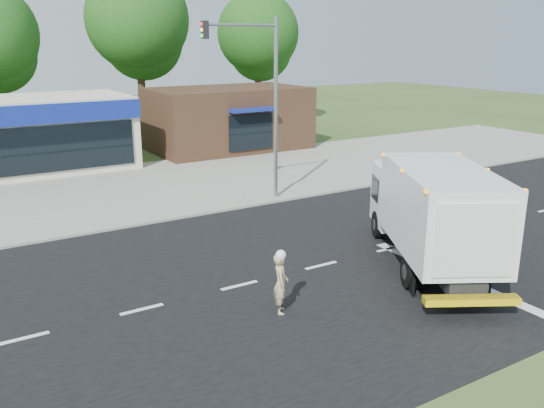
# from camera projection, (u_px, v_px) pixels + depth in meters

# --- Properties ---
(ground) EXTENTS (120.00, 120.00, 0.00)m
(ground) POSITION_uv_depth(u_px,v_px,m) (321.00, 266.00, 18.59)
(ground) COLOR #385123
(ground) RESTS_ON ground
(road_asphalt) EXTENTS (60.00, 14.00, 0.02)m
(road_asphalt) POSITION_uv_depth(u_px,v_px,m) (321.00, 266.00, 18.59)
(road_asphalt) COLOR black
(road_asphalt) RESTS_ON ground
(sidewalk) EXTENTS (60.00, 2.40, 0.12)m
(sidewalk) POSITION_uv_depth(u_px,v_px,m) (211.00, 204.00, 25.29)
(sidewalk) COLOR gray
(sidewalk) RESTS_ON ground
(parking_apron) EXTENTS (60.00, 9.00, 0.02)m
(parking_apron) POSITION_uv_depth(u_px,v_px,m) (162.00, 179.00, 30.05)
(parking_apron) COLOR gray
(parking_apron) RESTS_ON ground
(lane_markings) EXTENTS (55.20, 7.00, 0.01)m
(lane_markings) POSITION_uv_depth(u_px,v_px,m) (381.00, 271.00, 18.16)
(lane_markings) COLOR silver
(lane_markings) RESTS_ON road_asphalt
(ems_box_truck) EXTENTS (5.84, 7.89, 3.42)m
(ems_box_truck) POSITION_uv_depth(u_px,v_px,m) (432.00, 208.00, 17.96)
(ems_box_truck) COLOR black
(ems_box_truck) RESTS_ON ground
(emergency_worker) EXTENTS (0.64, 0.73, 1.78)m
(emergency_worker) POSITION_uv_depth(u_px,v_px,m) (281.00, 282.00, 15.20)
(emergency_worker) COLOR tan
(emergency_worker) RESTS_ON ground
(brown_storefront) EXTENTS (10.00, 6.70, 4.00)m
(brown_storefront) POSITION_uv_depth(u_px,v_px,m) (228.00, 118.00, 37.92)
(brown_storefront) COLOR #382316
(brown_storefront) RESTS_ON ground
(traffic_signal_pole) EXTENTS (3.51, 0.25, 8.00)m
(traffic_signal_pole) POSITION_uv_depth(u_px,v_px,m) (263.00, 91.00, 24.63)
(traffic_signal_pole) COLOR gray
(traffic_signal_pole) RESTS_ON ground
(background_trees) EXTENTS (36.77, 7.39, 12.10)m
(background_trees) POSITION_uv_depth(u_px,v_px,m) (69.00, 34.00, 39.18)
(background_trees) COLOR #332114
(background_trees) RESTS_ON ground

